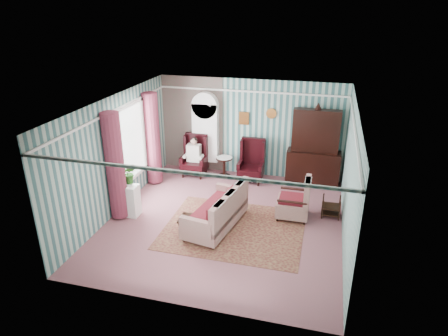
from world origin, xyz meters
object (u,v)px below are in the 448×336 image
(wingback_left, at_px, (194,156))
(nest_table, at_px, (331,206))
(bookcase, at_px, (206,137))
(floral_armchair, at_px, (293,200))
(dresser_hutch, at_px, (315,145))
(sofa, at_px, (216,209))
(coffee_table, at_px, (198,227))
(plant_stand, at_px, (128,200))
(seated_woman, at_px, (194,157))
(round_side_table, at_px, (224,167))
(wingback_right, at_px, (251,161))

(wingback_left, distance_m, nest_table, 4.37)
(bookcase, xyz_separation_m, floral_armchair, (2.90, -2.21, -0.67))
(dresser_hutch, bearing_deg, bookcase, 177.89)
(nest_table, bearing_deg, floral_armchair, -163.80)
(sofa, relative_size, coffee_table, 2.33)
(plant_stand, bearing_deg, sofa, 0.26)
(bookcase, bearing_deg, seated_woman, -122.66)
(floral_armchair, xyz_separation_m, coffee_table, (-1.98, -1.39, -0.24))
(nest_table, relative_size, sofa, 0.27)
(seated_woman, distance_m, nest_table, 4.37)
(wingback_left, distance_m, seated_woman, 0.04)
(dresser_hutch, xyz_separation_m, plant_stand, (-4.30, -3.02, -0.78))
(dresser_hutch, height_order, nest_table, dresser_hutch)
(plant_stand, height_order, sofa, sofa)
(coffee_table, bearing_deg, dresser_hutch, 56.15)
(round_side_table, bearing_deg, nest_table, -28.20)
(dresser_hutch, height_order, sofa, dresser_hutch)
(plant_stand, distance_m, floral_armchair, 4.06)
(wingback_right, height_order, round_side_table, wingback_right)
(bookcase, xyz_separation_m, seated_woman, (-0.25, -0.39, -0.53))
(wingback_left, xyz_separation_m, floral_armchair, (3.15, -1.82, -0.18))
(sofa, height_order, coffee_table, sofa)
(dresser_hutch, distance_m, plant_stand, 5.31)
(round_side_table, bearing_deg, dresser_hutch, 2.64)
(nest_table, distance_m, coffee_table, 3.34)
(dresser_hutch, distance_m, wingback_right, 1.86)
(floral_armchair, bearing_deg, dresser_hutch, -9.71)
(round_side_table, distance_m, sofa, 2.95)
(plant_stand, bearing_deg, round_side_table, 59.62)
(seated_woman, height_order, floral_armchair, seated_woman)
(wingback_left, height_order, seated_woman, wingback_left)
(dresser_hutch, bearing_deg, sofa, -124.19)
(round_side_table, relative_size, plant_stand, 0.75)
(seated_woman, bearing_deg, sofa, -62.02)
(seated_woman, relative_size, plant_stand, 1.47)
(wingback_right, distance_m, round_side_table, 0.92)
(dresser_hutch, relative_size, coffee_table, 2.79)
(wingback_right, distance_m, floral_armchair, 2.30)
(dresser_hutch, relative_size, nest_table, 4.37)
(seated_woman, bearing_deg, coffee_table, -69.90)
(wingback_left, distance_m, sofa, 3.11)
(dresser_hutch, height_order, coffee_table, dresser_hutch)
(bookcase, distance_m, wingback_left, 0.68)
(nest_table, relative_size, floral_armchair, 0.60)
(plant_stand, height_order, coffee_table, plant_stand)
(seated_woman, bearing_deg, nest_table, -20.85)
(seated_woman, relative_size, round_side_table, 1.97)
(floral_armchair, bearing_deg, coffee_table, 124.66)
(wingback_left, height_order, wingback_right, same)
(wingback_right, relative_size, plant_stand, 1.56)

